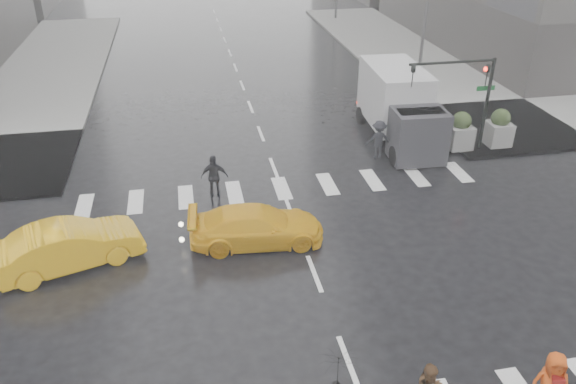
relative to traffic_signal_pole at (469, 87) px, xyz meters
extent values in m
plane|color=black|center=(-9.01, -8.01, -3.22)|extent=(120.00, 120.00, 0.00)
cube|color=gray|center=(10.49, 9.49, -3.14)|extent=(35.00, 35.00, 0.15)
cylinder|color=black|center=(0.99, -0.01, -0.97)|extent=(0.16, 0.16, 4.50)
cylinder|color=black|center=(-1.01, -0.01, 1.18)|extent=(4.00, 0.12, 0.12)
imported|color=black|center=(0.74, -0.01, 0.48)|extent=(0.16, 0.20, 1.00)
imported|color=black|center=(-2.81, -0.01, 0.68)|extent=(0.16, 0.20, 1.00)
sphere|color=#FF190C|center=(0.64, -0.01, 0.78)|extent=(0.20, 0.20, 0.20)
cube|color=#0D5F22|center=(0.99, 0.29, -0.22)|extent=(0.90, 0.03, 0.22)
cylinder|color=#59595B|center=(1.99, 9.99, 1.28)|extent=(0.20, 0.20, 9.00)
cube|color=gray|center=(-2.01, 0.19, -2.52)|extent=(1.10, 1.10, 1.10)
sphere|color=#203015|center=(-2.01, 0.19, -1.72)|extent=(0.90, 0.90, 0.90)
cube|color=gray|center=(-0.01, 0.19, -2.52)|extent=(1.10, 1.10, 1.10)
sphere|color=#203015|center=(-0.01, 0.19, -1.72)|extent=(0.90, 0.90, 0.90)
cube|color=gray|center=(1.99, 0.19, -2.52)|extent=(1.10, 1.10, 1.10)
sphere|color=#203015|center=(1.99, 0.19, -1.72)|extent=(0.90, 0.90, 0.90)
imported|color=black|center=(-9.95, -14.06, -1.23)|extent=(1.15, 1.16, 0.88)
cube|color=maroon|center=(-4.85, -14.62, -2.07)|extent=(0.32, 0.24, 0.40)
imported|color=black|center=(-11.79, -2.18, -2.30)|extent=(1.14, 0.77, 1.84)
imported|color=black|center=(-4.07, 0.12, -2.30)|extent=(1.28, 0.86, 1.83)
imported|color=#FAB30D|center=(-16.88, -6.01, -2.44)|extent=(4.97, 3.03, 1.55)
imported|color=#FAB30D|center=(-10.60, -5.82, -2.53)|extent=(4.28, 2.18, 1.37)
cube|color=silver|center=(-2.48, 2.69, -1.11)|extent=(2.46, 4.72, 2.77)
cube|color=#2A2A2E|center=(-2.48, -0.59, -1.93)|extent=(2.36, 1.85, 2.36)
cube|color=black|center=(-2.48, -0.59, -1.22)|extent=(2.05, 0.92, 0.92)
cylinder|color=black|center=(-3.56, -0.80, -2.76)|extent=(0.29, 0.92, 0.92)
cylinder|color=black|center=(-1.40, -0.80, -2.76)|extent=(0.29, 0.92, 0.92)
cylinder|color=black|center=(-3.56, 1.46, -2.76)|extent=(0.29, 0.92, 0.92)
cylinder|color=black|center=(-1.40, 1.46, -2.76)|extent=(0.29, 0.92, 0.92)
cylinder|color=black|center=(-3.56, 4.33, -2.76)|extent=(0.29, 0.92, 0.92)
cylinder|color=black|center=(-1.40, 4.33, -2.76)|extent=(0.29, 0.92, 0.92)
camera|label=1|loc=(-12.68, -22.46, 8.05)|focal=35.00mm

